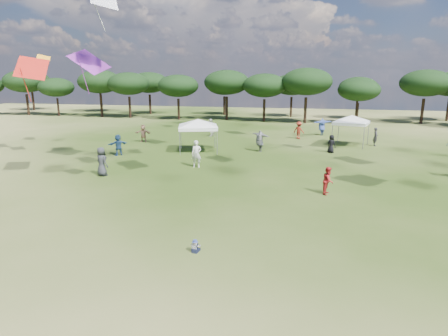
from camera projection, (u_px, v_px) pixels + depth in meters
The scene contains 6 objects.
ground at pixel (163, 285), 11.56m from camera, with size 140.00×140.00×0.00m, color #304615.
tree_line at pixel (301, 83), 54.61m from camera, with size 108.78×17.63×7.77m.
tent_left at pixel (198, 120), 31.81m from camera, with size 6.24×6.24×3.10m.
tent_right at pixel (352, 117), 34.59m from camera, with size 5.77×5.77×3.15m.
toddler at pixel (195, 247), 13.65m from camera, with size 0.34×0.37×0.49m.
festival_crowd at pixel (265, 139), 33.43m from camera, with size 28.76×23.43×1.92m.
Camera 1 is at (4.20, -9.68, 6.23)m, focal length 30.00 mm.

